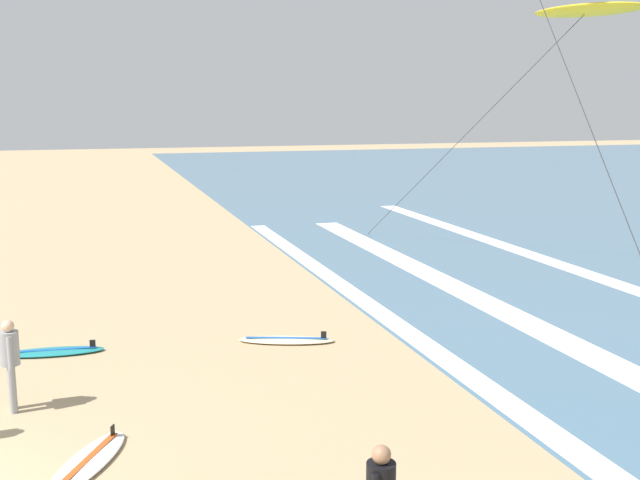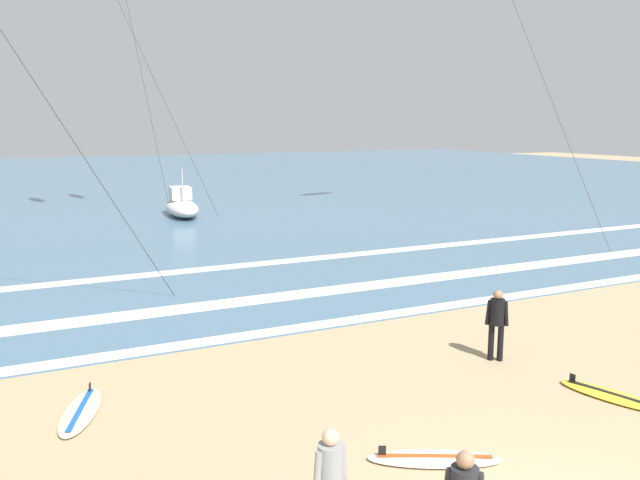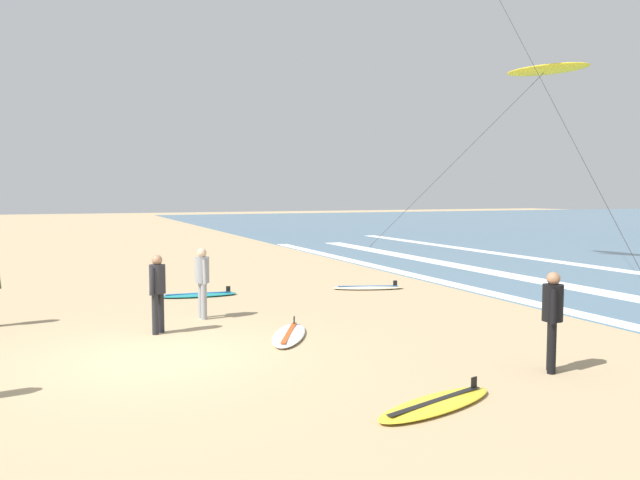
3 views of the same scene
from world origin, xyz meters
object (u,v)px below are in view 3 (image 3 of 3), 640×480
at_px(surfer_background_far, 552,312).
at_px(surfboard_right_spare, 289,335).
at_px(surfer_right_near, 202,277).
at_px(surfboard_left_pile, 368,288).
at_px(surfer_left_near, 158,287).
at_px(surfboard_foreground_flat, 199,295).
at_px(kite_yellow_high_right, 546,71).
at_px(surfboard_near_water, 436,404).

relative_size(surfer_background_far, surfboard_right_spare, 0.75).
distance_m(surfer_right_near, surfboard_left_pile, 5.95).
distance_m(surfer_left_near, surfboard_right_spare, 2.83).
relative_size(surfer_background_far, surfer_right_near, 1.00).
distance_m(surfboard_foreground_flat, kite_yellow_high_right, 16.37).
relative_size(surfboard_left_pile, surfboard_foreground_flat, 1.02).
bearing_deg(surfboard_right_spare, surfboard_left_pile, 138.61).
bearing_deg(surfer_right_near, kite_yellow_high_right, 110.22).
relative_size(surfer_background_far, surfboard_near_water, 0.73).
bearing_deg(surfer_background_far, surfer_left_near, -133.69).
xyz_separation_m(surfer_right_near, surfboard_foreground_flat, (-2.98, 0.51, -0.91)).
height_order(surfboard_left_pile, kite_yellow_high_right, kite_yellow_high_right).
bearing_deg(surfer_left_near, surfboard_right_spare, 60.53).
xyz_separation_m(surfboard_left_pile, kite_yellow_high_right, (-3.12, 9.41, 7.59)).
height_order(surfer_background_far, surfboard_foreground_flat, surfer_background_far).
relative_size(surfboard_right_spare, kite_yellow_high_right, 0.19).
xyz_separation_m(surfer_background_far, surfboard_foreground_flat, (-9.22, -3.73, -0.91)).
bearing_deg(surfer_left_near, surfboard_left_pile, 117.82).
height_order(surfboard_near_water, kite_yellow_high_right, kite_yellow_high_right).
bearing_deg(kite_yellow_high_right, surfer_left_near, -67.62).
distance_m(surfer_background_far, surfboard_right_spare, 4.96).
xyz_separation_m(surfer_left_near, surfboard_near_water, (5.79, 2.79, -0.91)).
distance_m(surfer_background_far, surfer_left_near, 7.43).
relative_size(surfer_right_near, surfboard_right_spare, 0.75).
distance_m(surfboard_left_pile, surfboard_foreground_flat, 4.93).
relative_size(surfboard_foreground_flat, kite_yellow_high_right, 0.19).
xyz_separation_m(surfer_background_far, surfboard_left_pile, (-8.58, 1.16, -0.91)).
height_order(surfer_right_near, surfboard_right_spare, surfer_right_near).
relative_size(surfer_right_near, surfboard_left_pile, 0.73).
distance_m(surfboard_left_pile, kite_yellow_high_right, 12.48).
xyz_separation_m(surfboard_near_water, surfboard_foreground_flat, (-9.88, -1.14, 0.00)).
bearing_deg(surfboard_foreground_flat, surfboard_right_spare, 7.25).
distance_m(surfer_background_far, surfboard_foreground_flat, 9.99).
bearing_deg(surfer_background_far, surfboard_left_pile, 172.30).
bearing_deg(kite_yellow_high_right, surfboard_left_pile, -71.67).
relative_size(surfer_left_near, surfboard_near_water, 0.73).
xyz_separation_m(surfer_right_near, surfboard_right_spare, (2.43, 1.20, -0.91)).
distance_m(surfboard_near_water, surfboard_right_spare, 4.49).
xyz_separation_m(surfer_background_far, kite_yellow_high_right, (-11.69, 10.56, 6.67)).
bearing_deg(surfboard_foreground_flat, surfboard_left_pile, 82.49).
bearing_deg(surfer_left_near, surfboard_foreground_flat, 158.09).
height_order(surfboard_left_pile, surfboard_right_spare, same).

